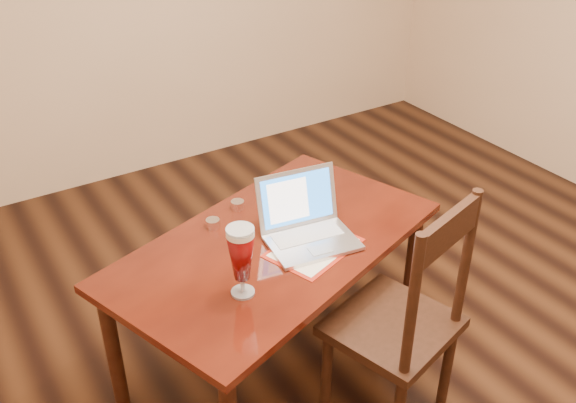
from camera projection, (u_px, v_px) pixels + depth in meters
ground at (390, 373)px, 2.95m from camera, size 5.00×5.00×0.00m
dining_table at (275, 255)px, 2.72m from camera, size 1.61×1.22×0.96m
dining_chair at (401, 323)px, 2.49m from camera, size 0.56×0.54×1.08m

